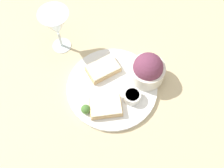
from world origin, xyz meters
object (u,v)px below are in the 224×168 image
Objects in this scene: sauce_ramekin at (132,96)px; cheese_toast_far at (106,107)px; wine_glass at (56,25)px; salad_bowl at (147,68)px; cheese_toast_near at (103,69)px.

cheese_toast_far is at bearing -177.17° from sauce_ramekin.
wine_glass is (-0.07, 0.27, 0.09)m from cheese_toast_far.
cheese_toast_near is at bearing 154.07° from salad_bowl.
cheese_toast_far is at bearing -75.99° from wine_glass.
sauce_ramekin is at bearing -66.62° from cheese_toast_near.
sauce_ramekin is 0.31× the size of wine_glass.
salad_bowl is 0.17m from cheese_toast_far.
wine_glass is (-0.10, 0.15, 0.09)m from cheese_toast_near.
salad_bowl is 0.31m from wine_glass.
salad_bowl reaches higher than cheese_toast_far.
salad_bowl is at bearing -25.93° from cheese_toast_near.
cheese_toast_near is (-0.05, 0.12, -0.00)m from sauce_ramekin.
sauce_ramekin reaches higher than cheese_toast_far.
cheese_toast_near is 0.20m from wine_glass.
cheese_toast_near is at bearing -55.42° from wine_glass.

